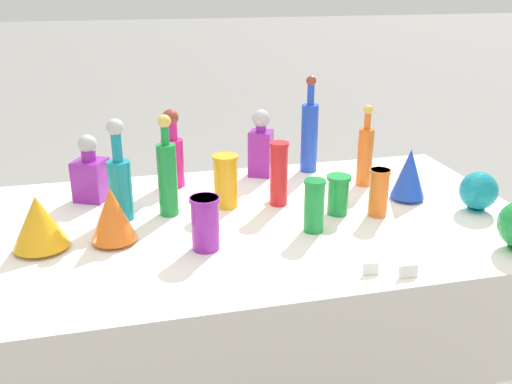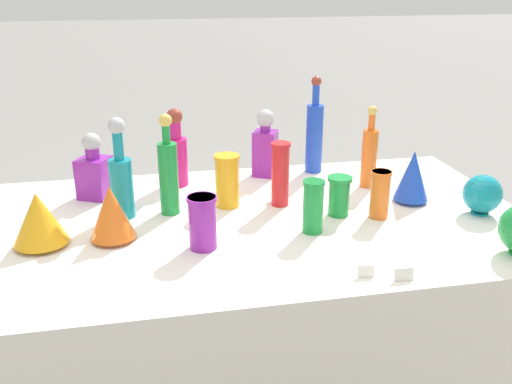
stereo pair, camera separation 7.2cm
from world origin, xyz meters
name	(u,v)px [view 1 (the left image)]	position (x,y,z in m)	size (l,w,h in m)	color
display_table	(259,239)	(0.00, -0.04, 0.70)	(1.91, 1.10, 0.76)	white
tall_bottle_0	(172,154)	(-0.24, 0.40, 0.89)	(0.09, 0.09, 0.31)	#C61972
tall_bottle_1	(120,180)	(-0.45, 0.11, 0.90)	(0.08, 0.08, 0.36)	teal
tall_bottle_2	(167,174)	(-0.29, 0.11, 0.91)	(0.07, 0.07, 0.36)	#198C38
tall_bottle_3	(365,153)	(0.50, 0.23, 0.89)	(0.06, 0.06, 0.33)	orange
tall_bottle_4	(309,134)	(0.34, 0.45, 0.93)	(0.07, 0.07, 0.41)	blue
square_decanter_0	(261,146)	(0.13, 0.45, 0.89)	(0.12, 0.12, 0.28)	purple
square_decanter_1	(91,174)	(-0.56, 0.33, 0.86)	(0.15, 0.15, 0.25)	purple
slender_vase_0	(314,204)	(0.16, -0.14, 0.86)	(0.07, 0.07, 0.18)	#198C38
slender_vase_1	(226,180)	(-0.08, 0.14, 0.86)	(0.09, 0.09, 0.19)	orange
slender_vase_2	(279,172)	(0.11, 0.11, 0.89)	(0.07, 0.07, 0.24)	red
slender_vase_3	(338,193)	(0.29, -0.02, 0.84)	(0.09, 0.09, 0.14)	#198C38
slender_vase_4	(379,191)	(0.42, -0.07, 0.85)	(0.07, 0.07, 0.17)	orange
slender_vase_5	(205,222)	(-0.21, -0.19, 0.85)	(0.09, 0.09, 0.17)	purple
fluted_vase_0	(409,174)	(0.60, 0.04, 0.86)	(0.13, 0.13, 0.20)	blue
fluted_vase_1	(38,222)	(-0.70, -0.07, 0.85)	(0.17, 0.17, 0.18)	orange
fluted_vase_2	(112,214)	(-0.48, -0.07, 0.86)	(0.14, 0.14, 0.18)	orange
round_bowl_1	(479,191)	(0.79, -0.11, 0.84)	(0.14, 0.14, 0.14)	teal
price_tag_left	(408,271)	(0.32, -0.50, 0.78)	(0.06, 0.01, 0.04)	white
price_tag_center	(371,269)	(0.22, -0.46, 0.78)	(0.05, 0.01, 0.03)	white
cardboard_box_behind_left	(192,229)	(-0.08, 1.20, 0.19)	(0.49, 0.46, 0.46)	tan
cardboard_box_behind_right	(136,242)	(-0.41, 1.14, 0.18)	(0.67, 0.60, 0.43)	tan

